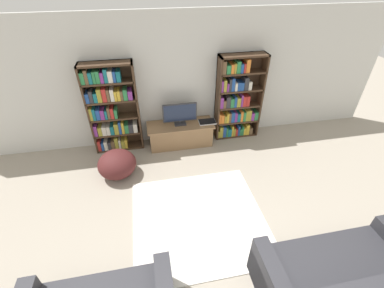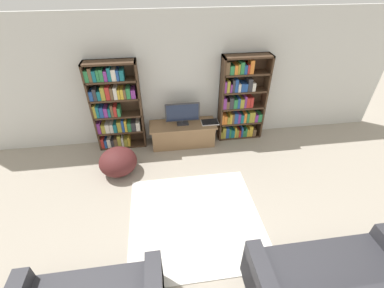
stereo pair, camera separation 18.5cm
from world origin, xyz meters
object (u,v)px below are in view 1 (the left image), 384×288
Objects in this scene: tv_stand at (181,134)px; bookshelf_left at (111,109)px; couch_right_sofa at (343,282)px; television at (180,114)px; laptop at (207,122)px; beanbag_ottoman at (117,164)px; bookshelf_right at (237,100)px.

bookshelf_left is at bearing 173.98° from tv_stand.
couch_right_sofa reaches higher than tv_stand.
tv_stand is at bearing -90.00° from television.
laptop reaches higher than beanbag_ottoman.
tv_stand is at bearing 30.42° from beanbag_ottoman.
bookshelf_right is 2.64× the size of beanbag_ottoman.
beanbag_ottoman is at bearing -87.88° from bookshelf_left.
bookshelf_left is 4.48m from couch_right_sofa.
laptop is (0.57, -0.03, -0.24)m from television.
couch_right_sofa is 2.66× the size of beanbag_ottoman.
bookshelf_right is at bearing 6.29° from television.
television is 1.57m from beanbag_ottoman.
bookshelf_right reaches higher than couch_right_sofa.
bookshelf_right is 1.38m from tv_stand.
couch_right_sofa is 3.74m from beanbag_ottoman.
bookshelf_right is 1.25m from television.
tv_stand is 0.62m from laptop.
bookshelf_right is 5.09× the size of laptop.
bookshelf_left is at bearing 126.52° from couch_right_sofa.
television is (0.00, 0.00, 0.49)m from tv_stand.
laptop is at bearing -166.02° from bookshelf_right.
television is at bearing 111.08° from couch_right_sofa.
bookshelf_left and bookshelf_right have the same top height.
beanbag_ottoman is (-2.52, -0.89, -0.61)m from bookshelf_right.
laptop is 2.01m from beanbag_ottoman.
couch_right_sofa is at bearing -68.90° from tv_stand.
television is at bearing -5.90° from bookshelf_left.
couch_right_sofa is at bearing -77.47° from laptop.
bookshelf_left reaches higher than beanbag_ottoman.
bookshelf_left reaches higher than couch_right_sofa.
bookshelf_right is 2.61× the size of television.
laptop is at bearing 102.53° from couch_right_sofa.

